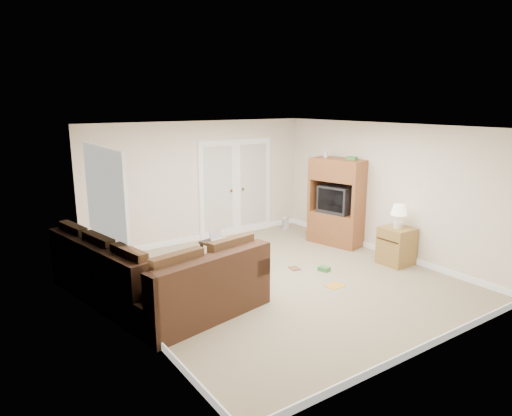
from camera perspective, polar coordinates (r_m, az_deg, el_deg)
floor at (r=7.66m, az=2.97°, el=-8.91°), size 5.50×5.50×0.00m
ceiling at (r=7.11m, az=3.21°, el=10.11°), size 5.00×5.50×0.02m
wall_left at (r=6.14m, az=-15.82°, el=-2.69°), size 0.02×5.50×2.50m
wall_right at (r=9.00m, az=15.86°, el=2.24°), size 0.02×5.50×2.50m
wall_back at (r=9.57m, az=-6.96°, el=3.27°), size 5.00×0.02×2.50m
wall_front at (r=5.45m, az=20.99°, el=-5.09°), size 5.00×0.02×2.50m
baseboards at (r=7.64m, az=2.97°, el=-8.56°), size 5.00×5.50×0.10m
french_doors at (r=9.99m, az=-2.51°, el=2.52°), size 1.80×0.05×2.13m
window_left at (r=7.02m, az=-18.34°, el=1.60°), size 0.05×1.92×1.42m
sectional_sofa at (r=6.81m, az=-13.01°, el=-8.86°), size 2.51×3.11×0.92m
coffee_table at (r=8.25m, az=-3.61°, el=-5.66°), size 0.74×1.08×0.67m
tv_armoire at (r=9.47m, az=10.18°, el=0.84°), size 0.85×1.21×1.89m
side_cabinet at (r=8.62m, az=17.17°, el=-4.17°), size 0.53×0.53×1.11m
space_heater at (r=10.51m, az=3.73°, el=-1.93°), size 0.14×0.12×0.30m
floor_magazine at (r=7.51m, az=9.86°, el=-9.55°), size 0.31×0.25×0.01m
floor_greenbox at (r=8.09m, az=8.51°, el=-7.53°), size 0.19×0.22×0.07m
floor_book at (r=8.11m, az=4.35°, el=-7.60°), size 0.19×0.24×0.02m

